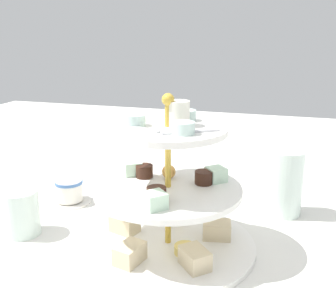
% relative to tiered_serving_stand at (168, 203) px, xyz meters
% --- Properties ---
extents(ground_plane, '(2.40, 2.40, 0.00)m').
position_rel_tiered_serving_stand_xyz_m(ground_plane, '(-0.00, -0.00, -0.08)').
color(ground_plane, silver).
extents(tiered_serving_stand, '(0.30, 0.30, 0.27)m').
position_rel_tiered_serving_stand_xyz_m(tiered_serving_stand, '(0.00, 0.00, 0.00)').
color(tiered_serving_stand, white).
rests_on(tiered_serving_stand, ground_plane).
extents(water_glass_tall_right, '(0.07, 0.07, 0.13)m').
position_rel_tiered_serving_stand_xyz_m(water_glass_tall_right, '(0.19, 0.20, -0.02)').
color(water_glass_tall_right, silver).
rests_on(water_glass_tall_right, ground_plane).
extents(water_glass_short_left, '(0.06, 0.06, 0.08)m').
position_rel_tiered_serving_stand_xyz_m(water_glass_short_left, '(-0.27, -0.03, -0.04)').
color(water_glass_short_left, silver).
rests_on(water_glass_short_left, ground_plane).
extents(teacup_with_saucer, '(0.09, 0.09, 0.05)m').
position_rel_tiered_serving_stand_xyz_m(teacup_with_saucer, '(-0.26, 0.12, -0.06)').
color(teacup_with_saucer, white).
rests_on(teacup_with_saucer, ground_plane).
extents(butter_knife_right, '(0.16, 0.08, 0.00)m').
position_rel_tiered_serving_stand_xyz_m(butter_knife_right, '(-0.11, 0.30, -0.08)').
color(butter_knife_right, silver).
rests_on(butter_knife_right, ground_plane).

